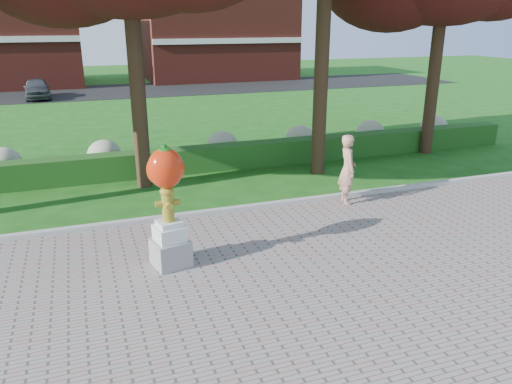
# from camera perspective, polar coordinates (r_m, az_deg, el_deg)

# --- Properties ---
(ground) EXTENTS (100.00, 100.00, 0.00)m
(ground) POSITION_cam_1_polar(r_m,az_deg,el_deg) (10.41, 3.05, -7.94)
(ground) COLOR #185214
(ground) RESTS_ON ground
(curb) EXTENTS (40.00, 0.18, 0.15)m
(curb) POSITION_cam_1_polar(r_m,az_deg,el_deg) (12.96, -2.02, -1.96)
(curb) COLOR #ADADA5
(curb) RESTS_ON ground
(lawn_hedge) EXTENTS (24.00, 0.70, 0.80)m
(lawn_hedge) POSITION_cam_1_polar(r_m,az_deg,el_deg) (16.54, -6.26, 3.79)
(lawn_hedge) COLOR #134416
(lawn_hedge) RESTS_ON ground
(hydrangea_row) EXTENTS (20.10, 1.10, 0.99)m
(hydrangea_row) POSITION_cam_1_polar(r_m,az_deg,el_deg) (17.57, -5.23, 5.24)
(hydrangea_row) COLOR #A0A27C
(hydrangea_row) RESTS_ON ground
(street) EXTENTS (50.00, 8.00, 0.02)m
(street) POSITION_cam_1_polar(r_m,az_deg,el_deg) (37.03, -14.08, 11.19)
(street) COLOR black
(street) RESTS_ON ground
(building_right) EXTENTS (12.00, 8.00, 6.40)m
(building_right) POSITION_cam_1_polar(r_m,az_deg,el_deg) (44.13, -4.50, 17.03)
(building_right) COLOR maroon
(building_right) RESTS_ON ground
(hydrant_sculpture) EXTENTS (0.80, 0.80, 2.49)m
(hydrant_sculpture) POSITION_cam_1_polar(r_m,az_deg,el_deg) (9.81, -10.05, -1.30)
(hydrant_sculpture) COLOR gray
(hydrant_sculpture) RESTS_ON walkway
(woman) EXTENTS (0.59, 0.76, 1.87)m
(woman) POSITION_cam_1_polar(r_m,az_deg,el_deg) (13.46, 10.41, 2.58)
(woman) COLOR tan
(woman) RESTS_ON walkway
(parked_car) EXTENTS (1.77, 3.82, 1.27)m
(parked_car) POSITION_cam_1_polar(r_m,az_deg,el_deg) (34.91, -23.76, 10.80)
(parked_car) COLOR #43444B
(parked_car) RESTS_ON street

